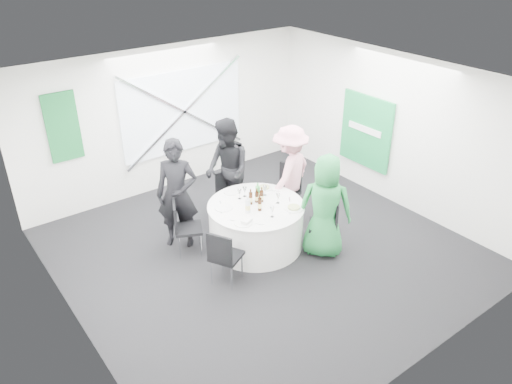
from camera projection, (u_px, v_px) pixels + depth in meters
floor at (263, 250)px, 8.17m from camera, size 6.00×6.00×0.00m
ceiling at (265, 82)px, 6.84m from camera, size 6.00×6.00×0.00m
wall_back at (169, 119)px, 9.61m from camera, size 6.00×0.00×6.00m
wall_front at (433, 272)px, 5.39m from camera, size 6.00×0.00×6.00m
wall_left at (64, 241)px, 5.92m from camera, size 0.00×6.00×6.00m
wall_right at (394, 130)px, 9.09m from camera, size 0.00×6.00×6.00m
window_panel at (183, 111)px, 9.70m from camera, size 2.60×0.03×1.60m
window_brace_a at (184, 112)px, 9.67m from camera, size 2.63×0.05×1.84m
window_brace_b at (184, 112)px, 9.67m from camera, size 2.63×0.05×1.84m
green_banner at (63, 127)px, 8.38m from camera, size 0.55×0.04×1.20m
green_sign at (366, 131)px, 9.57m from camera, size 0.05×1.20×1.40m
banquet_table at (256, 225)px, 8.13m from camera, size 1.56×1.56×0.76m
chair_back at (227, 191)px, 8.97m from camera, size 0.43×0.44×0.82m
chair_back_left at (183, 224)px, 7.87m from camera, size 0.56×0.56×0.92m
chair_back_right at (287, 187)px, 8.86m from camera, size 0.60×0.59×0.99m
chair_front_right at (328, 221)px, 7.93m from camera, size 0.61×0.61×0.94m
chair_front_left at (224, 254)px, 7.16m from camera, size 0.57×0.56×0.91m
person_man_back_left at (177, 194)px, 7.93m from camera, size 0.80×0.77×1.85m
person_man_back at (227, 170)px, 8.72m from camera, size 0.63×0.96×1.84m
person_woman_pink at (290, 173)px, 8.74m from camera, size 1.23×0.89×1.73m
person_woman_green at (325, 206)px, 7.73m from camera, size 0.96×0.98×1.71m
plate_back at (231, 192)px, 8.32m from camera, size 0.25×0.25×0.01m
plate_back_left at (224, 208)px, 7.87m from camera, size 0.29×0.29×0.01m
plate_back_right at (264, 188)px, 8.44m from camera, size 0.27×0.27×0.04m
plate_front_right at (294, 208)px, 7.84m from camera, size 0.30×0.30×0.04m
plate_front_left at (243, 223)px, 7.47m from camera, size 0.27×0.27×0.01m
napkin at (247, 221)px, 7.46m from camera, size 0.19×0.16×0.05m
beer_bottle_a at (251, 198)px, 7.94m from camera, size 0.06×0.06×0.27m
beer_bottle_b at (257, 197)px, 8.00m from camera, size 0.06×0.06×0.24m
beer_bottle_c at (262, 196)px, 8.00m from camera, size 0.06×0.06×0.26m
beer_bottle_d at (260, 204)px, 7.75m from camera, size 0.06×0.06×0.28m
green_water_bottle at (258, 193)px, 8.04m from camera, size 0.08×0.08×0.31m
clear_water_bottle at (248, 206)px, 7.70m from camera, size 0.08×0.08×0.29m
wine_glass_a at (239, 192)px, 8.08m from camera, size 0.07×0.07×0.17m
wine_glass_b at (278, 196)px, 7.95m from camera, size 0.07×0.07×0.17m
wine_glass_c at (265, 189)px, 8.18m from camera, size 0.07×0.07×0.17m
wine_glass_d at (272, 210)px, 7.58m from camera, size 0.07×0.07×0.17m
wine_glass_e at (245, 190)px, 8.15m from camera, size 0.07×0.07×0.17m
fork_a at (276, 191)px, 8.36m from camera, size 0.10×0.13×0.01m
knife_a at (261, 188)px, 8.45m from camera, size 0.08×0.14×0.01m
fork_b at (235, 221)px, 7.53m from camera, size 0.10×0.13×0.01m
knife_b at (260, 224)px, 7.44m from camera, size 0.11×0.12×0.01m
fork_c at (220, 203)px, 8.00m from camera, size 0.08×0.14×0.01m
knife_c at (221, 211)px, 7.77m from camera, size 0.10×0.13×0.01m
fork_d at (290, 212)px, 7.75m from camera, size 0.11×0.12×0.01m
knife_d at (290, 200)px, 8.11m from camera, size 0.10×0.13×0.01m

